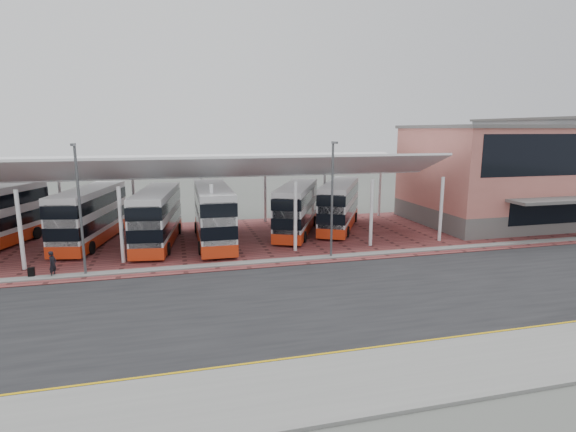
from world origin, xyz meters
The scene contains 18 objects.
ground centered at (0.00, 0.00, 0.00)m, with size 140.00×140.00×0.00m, color #4D514B.
road centered at (0.00, -1.00, 0.01)m, with size 120.00×14.00×0.02m, color black.
forecourt centered at (2.00, 13.00, 0.03)m, with size 72.00×16.00×0.06m, color brown.
sidewalk centered at (0.00, -9.00, 0.07)m, with size 120.00×4.00×0.14m, color slate.
north_kerb centered at (0.00, 6.20, 0.07)m, with size 120.00×0.80×0.14m, color slate.
yellow_line_near centered at (0.00, -7.00, 0.03)m, with size 120.00×0.12×0.01m, color gold.
yellow_line_far centered at (0.00, -6.70, 0.03)m, with size 120.00×0.12×0.01m, color gold.
canopy centered at (-6.00, 13.94, 5.80)m, with size 37.00×11.63×7.07m.
terminal centered at (23.00, 13.92, 4.66)m, with size 18.40×14.40×9.25m.
lamp_west centered at (-14.00, 6.27, 4.36)m, with size 0.16×0.90×8.07m.
lamp_east centered at (2.00, 6.27, 4.36)m, with size 0.16×0.90×8.07m.
bus_1 centered at (-14.92, 14.71, 2.21)m, with size 4.47×10.75×4.32m.
bus_2 centered at (-9.83, 12.93, 2.18)m, with size 3.73×10.57×4.26m.
bus_3 centered at (-5.58, 12.50, 2.28)m, with size 2.84×10.89×4.48m.
bus_4 centered at (1.62, 14.04, 2.13)m, with size 6.31×10.14×4.16m.
bus_5 centered at (5.82, 14.82, 2.13)m, with size 6.90×10.01×4.17m.
pedestrian centered at (-15.82, 6.44, 0.85)m, with size 0.58×0.38×1.58m, color black.
suitcase centered at (-17.08, 6.57, 0.36)m, with size 0.35×0.25×0.61m, color black.
Camera 1 is at (-8.50, -22.42, 8.86)m, focal length 28.00 mm.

